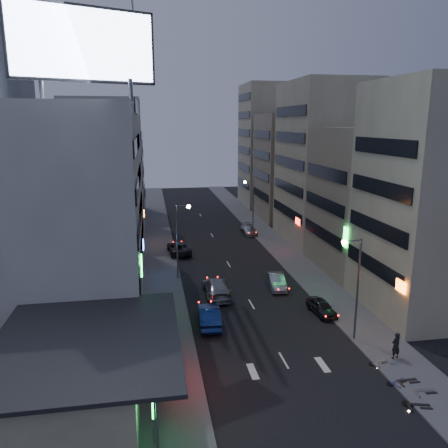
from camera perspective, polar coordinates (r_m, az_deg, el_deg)
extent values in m
plane|color=black|center=(29.56, 10.27, -21.01)|extent=(180.00, 180.00, 0.00)
cube|color=#4C4C4F|center=(55.37, -8.35, -4.31)|extent=(4.00, 120.00, 0.12)
cube|color=#4C4C4F|center=(57.89, 7.72, -3.52)|extent=(4.00, 120.00, 0.12)
cube|color=#B6AE8E|center=(29.32, -19.27, -17.73)|extent=(8.00, 12.00, 3.60)
cube|color=black|center=(28.24, -17.51, -14.34)|extent=(11.00, 13.00, 0.25)
cube|color=black|center=(28.24, -8.85, -15.34)|extent=(0.12, 4.00, 0.90)
cube|color=#FF1E14|center=(28.24, -8.68, -15.33)|extent=(0.04, 3.70, 0.70)
cube|color=beige|center=(44.27, -20.11, 2.56)|extent=(14.00, 24.00, 18.00)
cube|color=#B6AE8E|center=(41.56, 25.61, 2.83)|extent=(10.00, 11.00, 20.00)
cube|color=gray|center=(51.78, 18.60, 2.97)|extent=(11.00, 12.00, 16.00)
cube|color=#B6AE8E|center=(62.86, 12.82, 7.76)|extent=(10.00, 14.00, 22.00)
cube|color=beige|center=(68.51, -15.30, 7.19)|extent=(11.00, 10.00, 20.00)
cube|color=gray|center=(81.68, -14.71, 6.34)|extent=(12.00, 10.00, 15.00)
cube|color=gray|center=(77.22, 8.85, 7.36)|extent=(11.00, 12.00, 18.00)
cube|color=#B6AE8E|center=(90.49, 6.39, 10.16)|extent=(12.00, 12.00, 24.00)
cylinder|color=#595B60|center=(33.72, -22.75, 15.99)|extent=(0.30, 0.30, 1.50)
cylinder|color=#595B60|center=(32.98, -12.10, 16.77)|extent=(0.30, 0.30, 1.50)
cube|color=black|center=(33.55, -17.86, 21.46)|extent=(9.52, 3.75, 5.00)
cube|color=#B5CCF1|center=(33.34, -17.78, 21.53)|extent=(9.04, 3.34, 4.60)
cylinder|color=#595B60|center=(34.89, 17.04, -8.25)|extent=(0.16, 0.16, 8.00)
cylinder|color=#595B60|center=(33.40, 16.41, -2.12)|extent=(1.40, 0.10, 0.10)
sphere|color=#FFD88C|center=(33.17, 15.47, -2.34)|extent=(0.44, 0.44, 0.44)
cylinder|color=#595B60|center=(46.62, -6.15, -2.36)|extent=(0.16, 0.16, 8.00)
cylinder|color=#595B60|center=(45.79, -5.40, 2.38)|extent=(1.40, 0.10, 0.10)
sphere|color=#FFD88C|center=(45.85, -4.65, 2.29)|extent=(0.44, 0.44, 0.44)
cylinder|color=#595B60|center=(65.86, 3.83, 2.23)|extent=(0.16, 0.16, 8.00)
cylinder|color=#595B60|center=(65.08, 3.28, 5.59)|extent=(1.40, 0.10, 0.10)
sphere|color=#FFD88C|center=(64.96, 2.76, 5.49)|extent=(0.44, 0.44, 0.44)
imported|color=#26272C|center=(40.04, 12.62, -10.53)|extent=(1.93, 3.94, 1.29)
imported|color=#A1A3AA|center=(45.19, 6.85, -7.42)|extent=(1.97, 4.51, 1.44)
imported|color=#232327|center=(56.58, -5.91, -3.10)|extent=(3.03, 5.80, 1.56)
imported|color=#96979E|center=(66.15, 3.26, -0.76)|extent=(1.97, 4.73, 1.37)
imported|color=navy|center=(37.10, -1.95, -11.89)|extent=(2.02, 5.04, 1.63)
imported|color=gray|center=(42.82, -0.95, -8.31)|extent=(2.47, 5.95, 1.72)
imported|color=black|center=(34.25, 21.53, -14.56)|extent=(0.81, 0.62, 1.96)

